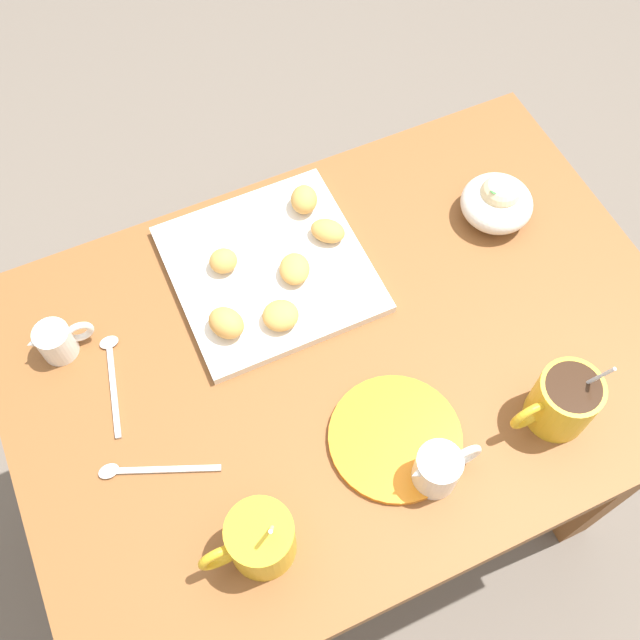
# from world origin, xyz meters

# --- Properties ---
(ground_plane) EXTENTS (8.00, 8.00, 0.00)m
(ground_plane) POSITION_xyz_m (0.00, 0.00, 0.00)
(ground_plane) COLOR #665B51
(dining_table) EXTENTS (0.98, 0.68, 0.71)m
(dining_table) POSITION_xyz_m (0.00, 0.00, 0.57)
(dining_table) COLOR brown
(dining_table) RESTS_ON ground_plane
(pastry_plate_square) EXTENTS (0.29, 0.29, 0.02)m
(pastry_plate_square) POSITION_xyz_m (0.05, -0.17, 0.72)
(pastry_plate_square) COLOR silver
(pastry_plate_square) RESTS_ON dining_table
(coffee_mug_mustard_left) EXTENTS (0.13, 0.09, 0.14)m
(coffee_mug_mustard_left) POSITION_xyz_m (-0.22, 0.21, 0.76)
(coffee_mug_mustard_left) COLOR gold
(coffee_mug_mustard_left) RESTS_ON dining_table
(coffee_mug_mustard_right) EXTENTS (0.12, 0.08, 0.14)m
(coffee_mug_mustard_right) POSITION_xyz_m (0.22, 0.21, 0.76)
(coffee_mug_mustard_right) COLOR gold
(coffee_mug_mustard_right) RESTS_ON dining_table
(cream_pitcher_white) EXTENTS (0.10, 0.06, 0.07)m
(cream_pitcher_white) POSITION_xyz_m (-0.02, 0.22, 0.75)
(cream_pitcher_white) COLOR silver
(cream_pitcher_white) RESTS_ON dining_table
(ice_cream_bowl) EXTENTS (0.11, 0.11, 0.08)m
(ice_cream_bowl) POSITION_xyz_m (-0.32, -0.12, 0.75)
(ice_cream_bowl) COLOR silver
(ice_cream_bowl) RESTS_ON dining_table
(chocolate_sauce_pitcher) EXTENTS (0.09, 0.05, 0.06)m
(chocolate_sauce_pitcher) POSITION_xyz_m (0.38, -0.17, 0.74)
(chocolate_sauce_pitcher) COLOR silver
(chocolate_sauce_pitcher) RESTS_ON dining_table
(saucer_orange_left) EXTENTS (0.18, 0.18, 0.01)m
(saucer_orange_left) POSITION_xyz_m (-0.00, 0.15, 0.72)
(saucer_orange_left) COLOR orange
(saucer_orange_left) RESTS_ON dining_table
(loose_spoon_near_saucer) EXTENTS (0.05, 0.16, 0.01)m
(loose_spoon_near_saucer) POSITION_xyz_m (0.32, -0.11, 0.72)
(loose_spoon_near_saucer) COLOR silver
(loose_spoon_near_saucer) RESTS_ON dining_table
(loose_spoon_by_plate) EXTENTS (0.15, 0.07, 0.01)m
(loose_spoon_by_plate) POSITION_xyz_m (0.33, 0.05, 0.72)
(loose_spoon_by_plate) COLOR silver
(loose_spoon_by_plate) RESTS_ON dining_table
(beignet_0) EXTENTS (0.06, 0.06, 0.03)m
(beignet_0) POSITION_xyz_m (0.07, -0.08, 0.74)
(beignet_0) COLOR #D19347
(beignet_0) RESTS_ON pastry_plate_square
(beignet_1) EXTENTS (0.04, 0.04, 0.03)m
(beignet_1) POSITION_xyz_m (0.11, -0.20, 0.75)
(beignet_1) COLOR #D19347
(beignet_1) RESTS_ON pastry_plate_square
(beignet_2) EXTENTS (0.07, 0.07, 0.03)m
(beignet_2) POSITION_xyz_m (-0.05, -0.18, 0.74)
(beignet_2) COLOR #D19347
(beignet_2) RESTS_ON pastry_plate_square
(beignet_3) EXTENTS (0.06, 0.07, 0.03)m
(beignet_3) POSITION_xyz_m (0.02, -0.14, 0.74)
(beignet_3) COLOR #D19347
(beignet_3) RESTS_ON pastry_plate_square
(beignet_4) EXTENTS (0.07, 0.07, 0.04)m
(beignet_4) POSITION_xyz_m (0.15, -0.10, 0.75)
(beignet_4) COLOR #D19347
(beignet_4) RESTS_ON pastry_plate_square
(beignet_5) EXTENTS (0.06, 0.06, 0.04)m
(beignet_5) POSITION_xyz_m (-0.04, -0.25, 0.75)
(beignet_5) COLOR #D19347
(beignet_5) RESTS_ON pastry_plate_square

